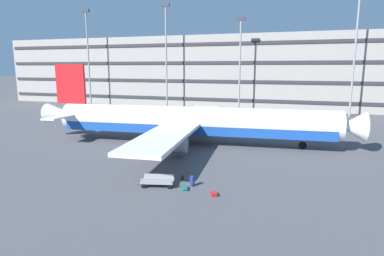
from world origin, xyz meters
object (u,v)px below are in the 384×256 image
Objects in this scene: baggage_cart at (158,181)px; airliner at (190,122)px; suitcase_red at (185,188)px; backpack_purple at (182,178)px; suitcase_orange at (192,181)px; suitcase_black at (214,194)px.

airliner is at bearing 98.32° from baggage_cart.
backpack_purple is at bearing 114.94° from suitcase_red.
airliner reaches higher than suitcase_orange.
airliner reaches higher than baggage_cart.
backpack_purple is at bearing 143.92° from suitcase_black.
suitcase_red is (4.52, -15.02, -2.64)m from airliner.
airliner is 51.66× the size of suitcase_black.
suitcase_red is at bearing -73.24° from airliner.
suitcase_orange is 2.80m from baggage_cart.
airliner is at bearing 114.24° from suitcase_black.
airliner is 15.10m from suitcase_orange.
suitcase_red is (-0.33, -0.91, -0.33)m from suitcase_orange.
backpack_purple is at bearing 139.49° from suitcase_orange.
suitcase_orange reaches higher than suitcase_red.
suitcase_black is 4.83m from baggage_cart.
suitcase_red is at bearing -1.37° from baggage_cart.
baggage_cart is (2.19, -14.97, -2.33)m from airliner.
backpack_purple is at bearing -74.55° from airliner.
suitcase_orange is at bearing -71.03° from airliner.
backpack_purple reaches higher than suitcase_red.
suitcase_red is 1.11× the size of suitcase_black.
baggage_cart reaches higher than suitcase_red.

